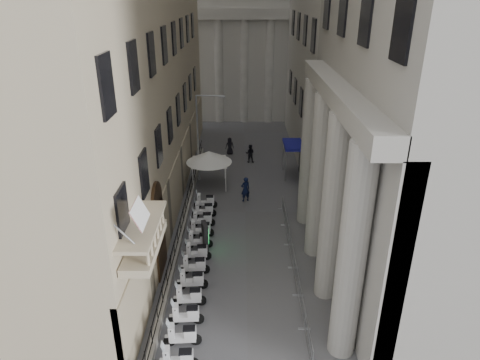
% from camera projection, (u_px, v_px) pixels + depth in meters
% --- Properties ---
extents(iron_fence, '(0.30, 28.00, 1.40)m').
position_uv_depth(iron_fence, '(185.00, 220.00, 30.55)').
color(iron_fence, black).
rests_on(iron_fence, ground).
extents(blue_awning, '(1.60, 3.00, 3.00)m').
position_uv_depth(blue_awning, '(292.00, 176.00, 37.83)').
color(blue_awning, navy).
rests_on(blue_awning, ground).
extents(scooter_2, '(1.43, 0.65, 1.50)m').
position_uv_depth(scooter_2, '(184.00, 345.00, 19.78)').
color(scooter_2, white).
rests_on(scooter_2, ground).
extents(scooter_3, '(1.43, 0.65, 1.50)m').
position_uv_depth(scooter_3, '(187.00, 324.00, 21.02)').
color(scooter_3, white).
rests_on(scooter_3, ground).
extents(scooter_4, '(1.43, 0.65, 1.50)m').
position_uv_depth(scooter_4, '(190.00, 305.00, 22.27)').
color(scooter_4, white).
rests_on(scooter_4, ground).
extents(scooter_5, '(1.43, 0.65, 1.50)m').
position_uv_depth(scooter_5, '(193.00, 289.00, 23.51)').
color(scooter_5, white).
rests_on(scooter_5, ground).
extents(scooter_6, '(1.43, 0.65, 1.50)m').
position_uv_depth(scooter_6, '(195.00, 274.00, 24.76)').
color(scooter_6, white).
rests_on(scooter_6, ground).
extents(scooter_7, '(1.43, 0.65, 1.50)m').
position_uv_depth(scooter_7, '(197.00, 260.00, 26.00)').
color(scooter_7, white).
rests_on(scooter_7, ground).
extents(scooter_8, '(1.43, 0.65, 1.50)m').
position_uv_depth(scooter_8, '(200.00, 248.00, 27.24)').
color(scooter_8, white).
rests_on(scooter_8, ground).
extents(scooter_9, '(1.43, 0.65, 1.50)m').
position_uv_depth(scooter_9, '(201.00, 236.00, 28.49)').
color(scooter_9, white).
rests_on(scooter_9, ground).
extents(scooter_10, '(1.43, 0.65, 1.50)m').
position_uv_depth(scooter_10, '(203.00, 226.00, 29.73)').
color(scooter_10, white).
rests_on(scooter_10, ground).
extents(scooter_11, '(1.43, 0.65, 1.50)m').
position_uv_depth(scooter_11, '(205.00, 217.00, 30.98)').
color(scooter_11, white).
rests_on(scooter_11, ground).
extents(scooter_12, '(1.43, 0.65, 1.50)m').
position_uv_depth(scooter_12, '(206.00, 208.00, 32.22)').
color(scooter_12, white).
rests_on(scooter_12, ground).
extents(barrier_0, '(0.60, 2.40, 1.10)m').
position_uv_depth(barrier_0, '(308.00, 349.00, 19.54)').
color(barrier_0, '#A6A9AD').
rests_on(barrier_0, ground).
extents(barrier_1, '(0.60, 2.40, 1.10)m').
position_uv_depth(barrier_1, '(301.00, 312.00, 21.83)').
color(barrier_1, '#A6A9AD').
rests_on(barrier_1, ground).
extents(barrier_2, '(0.60, 2.40, 1.10)m').
position_uv_depth(barrier_2, '(295.00, 281.00, 24.11)').
color(barrier_2, '#A6A9AD').
rests_on(barrier_2, ground).
extents(barrier_3, '(0.60, 2.40, 1.10)m').
position_uv_depth(barrier_3, '(291.00, 256.00, 26.39)').
color(barrier_3, '#A6A9AD').
rests_on(barrier_3, ground).
extents(barrier_4, '(0.60, 2.40, 1.10)m').
position_uv_depth(barrier_4, '(287.00, 235.00, 28.68)').
color(barrier_4, '#A6A9AD').
rests_on(barrier_4, ground).
extents(barrier_5, '(0.60, 2.40, 1.10)m').
position_uv_depth(barrier_5, '(284.00, 217.00, 30.96)').
color(barrier_5, '#A6A9AD').
rests_on(barrier_5, ground).
extents(security_tent, '(3.76, 3.76, 3.06)m').
position_uv_depth(security_tent, '(210.00, 157.00, 34.85)').
color(security_tent, white).
rests_on(security_tent, ground).
extents(street_lamp, '(2.42, 0.33, 7.41)m').
position_uv_depth(street_lamp, '(201.00, 131.00, 35.26)').
color(street_lamp, '#95989D').
rests_on(street_lamp, ground).
extents(info_kiosk, '(0.51, 0.96, 1.96)m').
position_uv_depth(info_kiosk, '(205.00, 237.00, 26.54)').
color(info_kiosk, black).
rests_on(info_kiosk, ground).
extents(pedestrian_a, '(0.86, 0.74, 2.00)m').
position_uv_depth(pedestrian_a, '(245.00, 189.00, 32.91)').
color(pedestrian_a, black).
rests_on(pedestrian_a, ground).
extents(pedestrian_b, '(0.92, 0.75, 1.77)m').
position_uv_depth(pedestrian_b, '(250.00, 153.00, 40.46)').
color(pedestrian_b, black).
rests_on(pedestrian_b, ground).
extents(pedestrian_c, '(0.93, 0.72, 1.71)m').
position_uv_depth(pedestrian_c, '(230.00, 146.00, 42.49)').
color(pedestrian_c, black).
rests_on(pedestrian_c, ground).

